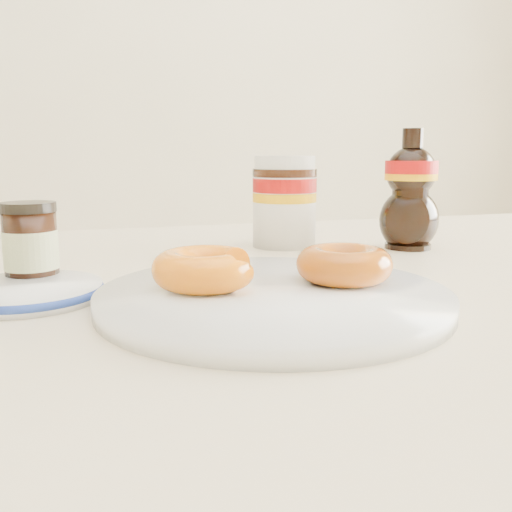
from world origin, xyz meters
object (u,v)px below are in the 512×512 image
object	(u,v)px
plate	(273,297)
syrup_bottle	(410,189)
dining_table	(294,351)
donut_whole	(344,264)
dark_jar	(31,246)
blue_rim_saucer	(27,291)
nutella_jar	(284,198)
donut_bitten	(205,269)

from	to	relation	value
plate	syrup_bottle	distance (m)	0.36
dining_table	syrup_bottle	xyz separation A→B (m)	(0.21, 0.12, 0.16)
donut_whole	dark_jar	distance (m)	0.30
syrup_bottle	blue_rim_saucer	bearing A→B (deg)	-163.64
dining_table	nutella_jar	bearing A→B (deg)	73.38
dark_jar	blue_rim_saucer	world-z (taller)	dark_jar
donut_bitten	donut_whole	world-z (taller)	donut_bitten
dining_table	plate	distance (m)	0.15
nutella_jar	syrup_bottle	distance (m)	0.17
dining_table	donut_whole	world-z (taller)	donut_whole
donut_whole	blue_rim_saucer	size ratio (longest dim) A/B	0.65
donut_whole	dark_jar	size ratio (longest dim) A/B	1.05
plate	donut_whole	bearing A→B (deg)	8.77
dining_table	syrup_bottle	world-z (taller)	syrup_bottle
donut_bitten	dining_table	bearing A→B (deg)	15.54
nutella_jar	syrup_bottle	xyz separation A→B (m)	(0.16, -0.07, 0.01)
dining_table	syrup_bottle	bearing A→B (deg)	29.86
syrup_bottle	dark_jar	xyz separation A→B (m)	(-0.48, -0.09, -0.04)
donut_bitten	blue_rim_saucer	bearing A→B (deg)	139.04
syrup_bottle	donut_bitten	bearing A→B (deg)	-148.47
donut_bitten	donut_whole	distance (m)	0.13
donut_bitten	donut_whole	xyz separation A→B (m)	(0.13, -0.01, -0.00)
nutella_jar	dark_jar	distance (m)	0.36
nutella_jar	dining_table	bearing A→B (deg)	-106.62
donut_bitten	syrup_bottle	distance (m)	0.39
donut_whole	dark_jar	world-z (taller)	dark_jar
plate	blue_rim_saucer	size ratio (longest dim) A/B	2.24
plate	donut_whole	xyz separation A→B (m)	(0.07, 0.01, 0.02)
plate	nutella_jar	size ratio (longest dim) A/B	2.41
syrup_bottle	blue_rim_saucer	size ratio (longest dim) A/B	1.20
donut_whole	nutella_jar	bearing A→B (deg)	80.74
dark_jar	blue_rim_saucer	bearing A→B (deg)	-92.19
plate	syrup_bottle	bearing A→B (deg)	39.65
donut_bitten	syrup_bottle	bearing A→B (deg)	12.60
nutella_jar	dark_jar	size ratio (longest dim) A/B	1.50
syrup_bottle	donut_whole	bearing A→B (deg)	-133.13
syrup_bottle	plate	bearing A→B (deg)	-140.35
nutella_jar	dark_jar	xyz separation A→B (m)	(-0.32, -0.16, -0.03)
dining_table	donut_whole	distance (m)	0.15
plate	nutella_jar	distance (m)	0.32
donut_bitten	donut_whole	size ratio (longest dim) A/B	1.06
dining_table	blue_rim_saucer	world-z (taller)	blue_rim_saucer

